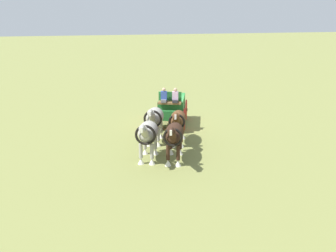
% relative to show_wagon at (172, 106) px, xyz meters
% --- Properties ---
extents(ground_plane, '(220.00, 220.00, 0.00)m').
position_rel_show_wagon_xyz_m(ground_plane, '(-0.15, 0.06, -1.26)').
color(ground_plane, olive).
extents(show_wagon, '(5.93, 3.03, 2.76)m').
position_rel_show_wagon_xyz_m(show_wagon, '(0.00, 0.00, 0.00)').
color(show_wagon, '#236B2D').
rests_on(show_wagon, ground).
extents(draft_horse_rear_near, '(3.06, 1.59, 2.21)m').
position_rel_show_wagon_xyz_m(draft_horse_rear_near, '(3.67, -0.66, 0.08)').
color(draft_horse_rear_near, brown).
rests_on(draft_horse_rear_near, ground).
extents(draft_horse_rear_off, '(2.95, 1.60, 2.32)m').
position_rel_show_wagon_xyz_m(draft_horse_rear_off, '(3.20, -1.88, 0.18)').
color(draft_horse_rear_off, '#9E998E').
rests_on(draft_horse_rear_off, ground).
extents(draft_horse_lead_near, '(3.13, 1.62, 2.23)m').
position_rel_show_wagon_xyz_m(draft_horse_lead_near, '(6.11, -1.56, 0.10)').
color(draft_horse_lead_near, '#331E14').
rests_on(draft_horse_lead_near, ground).
extents(draft_horse_lead_off, '(2.89, 1.58, 2.27)m').
position_rel_show_wagon_xyz_m(draft_horse_lead_off, '(5.64, -2.78, 0.13)').
color(draft_horse_lead_off, '#9E998E').
rests_on(draft_horse_lead_off, ground).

